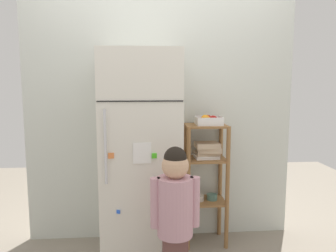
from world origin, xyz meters
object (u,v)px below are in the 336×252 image
Objects in this scene: refrigerator at (141,156)px; pantry_shelf_unit at (206,168)px; fruit_bin at (208,120)px; child_standing at (175,206)px.

pantry_shelf_unit is (0.57, 0.16, -0.16)m from refrigerator.
pantry_shelf_unit is 0.43m from fruit_bin.
fruit_bin reaches higher than child_standing.
pantry_shelf_unit reaches higher than child_standing.
refrigerator is 0.64m from child_standing.
child_standing is at bearing -67.96° from refrigerator.
refrigerator is 1.65× the size of child_standing.
pantry_shelf_unit is at bearing 132.38° from fruit_bin.
pantry_shelf_unit is (0.34, 0.71, 0.06)m from child_standing.
child_standing is 4.63× the size of fruit_bin.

